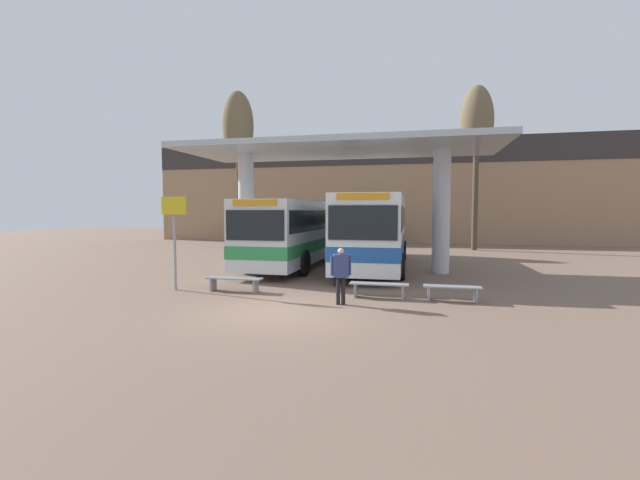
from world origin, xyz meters
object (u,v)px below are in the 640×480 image
Objects in this scene: info_sign_platform at (174,224)px; transit_bus_center_bay at (375,228)px; transit_bus_left_bay at (300,229)px; waiting_bench_far_platform at (452,290)px; pedestrian_waiting at (341,270)px; parked_car_street at (362,232)px; waiting_bench_near_pillar at (379,287)px; poplar_tree_behind_left at (477,125)px; poplar_tree_behind_right at (238,128)px; waiting_bench_mid_platform at (234,281)px.

transit_bus_center_bay is at bearing 51.17° from info_sign_platform.
transit_bus_left_bay is 7.09× the size of waiting_bench_far_platform.
pedestrian_waiting is (-3.13, -1.16, 0.65)m from waiting_bench_far_platform.
info_sign_platform reaches higher than parked_car_street.
waiting_bench_near_pillar is 20.66m from parked_car_street.
transit_bus_left_bay is 13.02m from parked_car_street.
waiting_bench_near_pillar is at bearing 31.90° from pedestrian_waiting.
poplar_tree_behind_left is at bearing -19.29° from parked_car_street.
poplar_tree_behind_right reaches higher than transit_bus_center_bay.
transit_bus_center_bay is 15.69m from poplar_tree_behind_right.
waiting_bench_mid_platform is (-4.78, -0.00, 0.00)m from waiting_bench_near_pillar.
waiting_bench_mid_platform is at bearing -66.79° from poplar_tree_behind_right.
parked_car_street is (-8.03, 2.53, -7.46)m from poplar_tree_behind_left.
poplar_tree_behind_left is (9.46, 10.39, 6.73)m from transit_bus_left_bay.
parked_car_street is (8.57, 4.15, -7.64)m from poplar_tree_behind_right.
poplar_tree_behind_right is at bearing 103.81° from pedestrian_waiting.
poplar_tree_behind_right reaches higher than waiting_bench_far_platform.
waiting_bench_near_pillar is at bearing 95.25° from transit_bus_center_bay.
info_sign_platform is 22.40m from poplar_tree_behind_left.
transit_bus_left_bay is at bearing 94.86° from pedestrian_waiting.
waiting_bench_near_pillar and waiting_bench_mid_platform have the same top height.
transit_bus_left_bay is at bearing 132.08° from waiting_bench_far_platform.
pedestrian_waiting reaches higher than waiting_bench_mid_platform.
pedestrian_waiting is 21.87m from poplar_tree_behind_right.
transit_bus_center_bay is 6.56× the size of waiting_bench_near_pillar.
info_sign_platform is at bearing -73.35° from poplar_tree_behind_right.
poplar_tree_behind_left is 11.25m from parked_car_street.
parked_car_street is (-5.32, 20.40, 0.69)m from waiting_bench_far_platform.
waiting_bench_far_platform is at bearing -98.61° from poplar_tree_behind_left.
transit_bus_center_bay is 6.21× the size of waiting_bench_mid_platform.
waiting_bench_mid_platform is at bearing 60.15° from transit_bus_center_bay.
waiting_bench_near_pillar is 0.38× the size of parked_car_street.
transit_bus_left_bay reaches higher than waiting_bench_mid_platform.
waiting_bench_near_pillar is 0.95× the size of waiting_bench_mid_platform.
poplar_tree_behind_left is (5.83, 19.03, 7.50)m from pedestrian_waiting.
waiting_bench_near_pillar is at bearing 122.27° from transit_bus_left_bay.
transit_bus_center_bay is at bearing 96.66° from waiting_bench_near_pillar.
transit_bus_center_bay is 8.39m from waiting_bench_mid_platform.
info_sign_platform is at bearing 49.77° from transit_bus_center_bay.
poplar_tree_behind_right reaches higher than transit_bus_left_bay.
poplar_tree_behind_right is (-16.60, -1.63, 0.19)m from poplar_tree_behind_left.
info_sign_platform reaches higher than waiting_bench_far_platform.
info_sign_platform is (-2.23, -7.66, 0.48)m from transit_bus_left_bay.
transit_bus_left_bay is at bearing -50.84° from poplar_tree_behind_right.
poplar_tree_behind_left reaches higher than info_sign_platform.
waiting_bench_far_platform is 9.18m from info_sign_platform.
info_sign_platform is at bearing -178.49° from waiting_bench_near_pillar.
transit_bus_center_bay is at bearing -118.25° from poplar_tree_behind_left.
waiting_bench_far_platform is (6.76, -7.48, -1.41)m from transit_bus_left_bay.
parked_car_street is (3.66, 20.58, -1.21)m from info_sign_platform.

